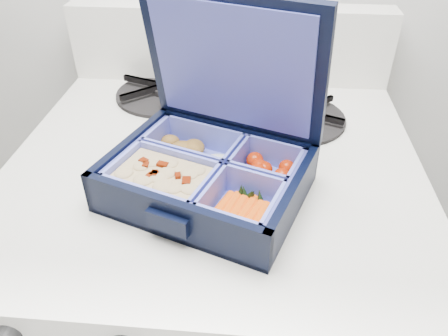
# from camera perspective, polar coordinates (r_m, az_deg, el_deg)

# --- Properties ---
(stove) EXTENTS (0.60, 0.60, 0.90)m
(stove) POSITION_cam_1_polar(r_m,az_deg,el_deg) (0.98, -0.81, -20.37)
(stove) COLOR white
(stove) RESTS_ON floor
(bento_box) EXTENTS (0.29, 0.26, 0.06)m
(bento_box) POSITION_cam_1_polar(r_m,az_deg,el_deg) (0.56, -2.22, -1.16)
(bento_box) COLOR black
(bento_box) RESTS_ON stove
(burner_grate) EXTENTS (0.23, 0.23, 0.03)m
(burner_grate) POSITION_cam_1_polar(r_m,az_deg,el_deg) (0.74, 9.10, 7.13)
(burner_grate) COLOR black
(burner_grate) RESTS_ON stove
(burner_grate_rear) EXTENTS (0.23, 0.23, 0.02)m
(burner_grate_rear) POSITION_cam_1_polar(r_m,az_deg,el_deg) (0.82, -7.74, 10.06)
(burner_grate_rear) COLOR black
(burner_grate_rear) RESTS_ON stove
(fork) EXTENTS (0.11, 0.18, 0.01)m
(fork) POSITION_cam_1_polar(r_m,az_deg,el_deg) (0.70, 8.14, 4.13)
(fork) COLOR silver
(fork) RESTS_ON stove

